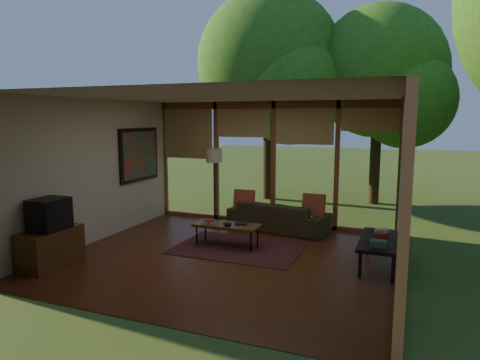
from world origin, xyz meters
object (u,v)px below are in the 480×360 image
at_px(sofa, 278,216).
at_px(coffee_table, 227,226).
at_px(television, 49,214).
at_px(floor_lamp, 214,160).
at_px(media_cabinet, 51,248).
at_px(side_console, 380,242).

xyz_separation_m(sofa, coffee_table, (-0.55, -1.45, 0.09)).
bearing_deg(television, floor_lamp, 73.36).
bearing_deg(coffee_table, media_cabinet, -137.95).
bearing_deg(sofa, media_cabinet, 60.58).
bearing_deg(media_cabinet, floor_lamp, 73.08).
relative_size(media_cabinet, coffee_table, 0.83).
xyz_separation_m(sofa, side_console, (2.12, -1.55, 0.11)).
xyz_separation_m(coffee_table, side_console, (2.67, -0.10, 0.02)).
xyz_separation_m(media_cabinet, side_console, (4.87, 1.88, 0.11)).
bearing_deg(coffee_table, side_console, -2.20).
relative_size(television, coffee_table, 0.46).
distance_m(sofa, floor_lamp, 1.98).
xyz_separation_m(media_cabinet, floor_lamp, (1.13, 3.73, 1.11)).
height_order(sofa, coffee_table, sofa).
bearing_deg(television, coffee_table, 42.31).
distance_m(media_cabinet, coffee_table, 2.97).
bearing_deg(coffee_table, television, -137.69).
bearing_deg(coffee_table, floor_lamp, 121.53).
height_order(sofa, floor_lamp, floor_lamp).
distance_m(media_cabinet, television, 0.55).
bearing_deg(coffee_table, sofa, 69.36).
relative_size(sofa, coffee_table, 1.73).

